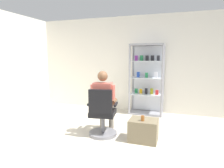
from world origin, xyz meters
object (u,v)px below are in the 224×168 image
office_chair (102,117)px  storage_crate (143,130)px  tea_glass (143,118)px  display_cabinet_main (147,79)px  seated_shopkeeper (104,99)px

office_chair → storage_crate: (0.81, 0.04, -0.19)m
office_chair → tea_glass: (0.80, -0.03, 0.06)m
display_cabinet_main → seated_shopkeeper: 1.83m
display_cabinet_main → tea_glass: display_cabinet_main is taller
display_cabinet_main → office_chair: display_cabinet_main is taller
storage_crate → tea_glass: (-0.01, -0.08, 0.25)m
tea_glass → seated_shopkeeper: bearing=166.6°
office_chair → tea_glass: size_ratio=10.07×
office_chair → tea_glass: 0.80m
tea_glass → storage_crate: bearing=84.9°
tea_glass → office_chair: bearing=177.5°
display_cabinet_main → storage_crate: display_cabinet_main is taller
office_chair → seated_shopkeeper: bearing=99.2°
seated_shopkeeper → tea_glass: size_ratio=13.53×
office_chair → storage_crate: size_ratio=1.85×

